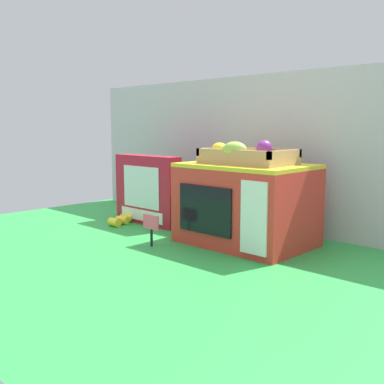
{
  "coord_description": "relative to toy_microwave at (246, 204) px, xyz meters",
  "views": [
    {
      "loc": [
        1.07,
        -1.11,
        0.37
      ],
      "look_at": [
        -0.02,
        0.04,
        0.15
      ],
      "focal_mm": 42.57,
      "sensor_mm": 36.0,
      "label": 1
    }
  ],
  "objects": [
    {
      "name": "ground_plane",
      "position": [
        -0.21,
        -0.05,
        -0.13
      ],
      "size": [
        1.7,
        1.7,
        0.0
      ],
      "primitive_type": "plane",
      "color": "green",
      "rests_on": "ground"
    },
    {
      "name": "display_back_panel",
      "position": [
        -0.21,
        0.24,
        0.15
      ],
      "size": [
        1.61,
        0.03,
        0.56
      ],
      "primitive_type": "cube",
      "color": "#B7BABF",
      "rests_on": "ground"
    },
    {
      "name": "toy_microwave",
      "position": [
        0.0,
        0.0,
        0.0
      ],
      "size": [
        0.4,
        0.29,
        0.26
      ],
      "color": "red",
      "rests_on": "ground"
    },
    {
      "name": "food_groups_crate",
      "position": [
        0.01,
        -0.01,
        0.15
      ],
      "size": [
        0.28,
        0.18,
        0.07
      ],
      "color": "tan",
      "rests_on": "toy_microwave"
    },
    {
      "name": "cookie_set_box",
      "position": [
        -0.46,
        -0.02,
        0.0
      ],
      "size": [
        0.32,
        0.07,
        0.26
      ],
      "color": "#B2192D",
      "rests_on": "ground"
    },
    {
      "name": "price_sign",
      "position": [
        -0.19,
        -0.23,
        -0.06
      ],
      "size": [
        0.07,
        0.01,
        0.1
      ],
      "color": "black",
      "rests_on": "ground"
    },
    {
      "name": "loose_toy_banana",
      "position": [
        -0.53,
        -0.1,
        -0.11
      ],
      "size": [
        0.08,
        0.13,
        0.03
      ],
      "color": "yellow",
      "rests_on": "ground"
    }
  ]
}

